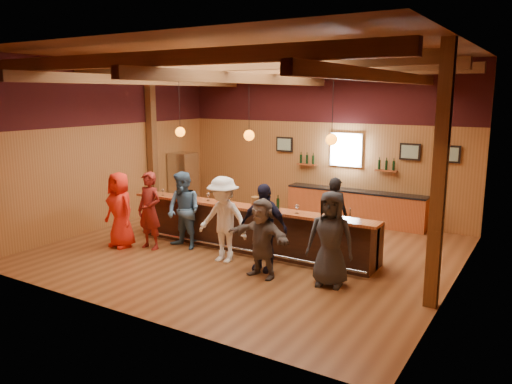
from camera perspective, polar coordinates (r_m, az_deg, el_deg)
room at (r=11.31m, az=-0.65°, el=9.10°), size 9.04×9.00×4.52m
bar_counter at (r=11.78m, az=-0.31°, el=-4.08°), size 6.30×1.07×1.11m
back_bar_cabinet at (r=14.43m, az=11.21°, el=-1.64°), size 4.00×0.52×0.95m
window at (r=14.52m, az=10.27°, el=4.78°), size 0.95×0.09×0.95m
framed_pictures at (r=14.22m, az=13.53°, el=4.72°), size 5.35×0.05×0.45m
wine_shelves at (r=14.51m, az=10.12°, el=3.07°), size 3.00×0.18×0.30m
pendant_lights at (r=11.29m, az=-0.80°, el=6.53°), size 4.24×0.24×1.37m
stainless_fridge at (r=16.01m, az=-8.28°, el=1.26°), size 0.70×0.70×1.80m
customer_orange at (r=12.31m, az=-15.29°, el=-1.97°), size 0.96×0.70×1.81m
customer_redvest at (r=12.00m, az=-12.07°, el=-2.10°), size 0.68×0.45×1.84m
customer_denim at (r=11.87m, az=-8.26°, el=-2.11°), size 0.98×0.81×1.84m
customer_white at (r=10.82m, az=-3.76°, el=-3.17°), size 1.23×0.71×1.89m
customer_navy at (r=10.31m, az=0.87°, el=-4.04°), size 1.08×0.46×1.83m
customer_brown at (r=9.95m, az=0.67°, el=-5.27°), size 1.55×0.68×1.61m
customer_dark at (r=9.58m, az=8.50°, el=-5.33°), size 0.99×0.74×1.84m
bartender at (r=11.84m, az=8.95°, el=-2.44°), size 0.64×0.42×1.73m
ice_bucket at (r=11.28m, az=-0.03°, el=-1.12°), size 0.21×0.21×0.22m
bottle_a at (r=11.20m, az=0.88°, el=-0.99°), size 0.08×0.08×0.39m
bottle_b at (r=11.05m, az=2.53°, el=-1.32°), size 0.07×0.07×0.32m
glass_a at (r=12.73m, az=-10.62°, el=0.13°), size 0.07×0.07×0.16m
glass_b at (r=12.42m, az=-8.62°, el=-0.09°), size 0.07×0.07×0.16m
glass_c at (r=12.27m, az=-7.10°, el=-0.15°), size 0.08×0.08×0.17m
glass_d at (r=11.97m, az=-5.49°, el=-0.33°), size 0.08×0.08×0.19m
glass_e at (r=11.65m, az=-3.98°, el=-0.58°), size 0.09×0.09×0.20m
glass_f at (r=11.11m, az=1.37°, el=-1.27°), size 0.07×0.07×0.17m
glass_g at (r=10.67m, az=4.71°, el=-1.70°), size 0.09×0.09×0.20m
glass_h at (r=10.45m, az=8.65°, el=-2.20°), size 0.07×0.07×0.16m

